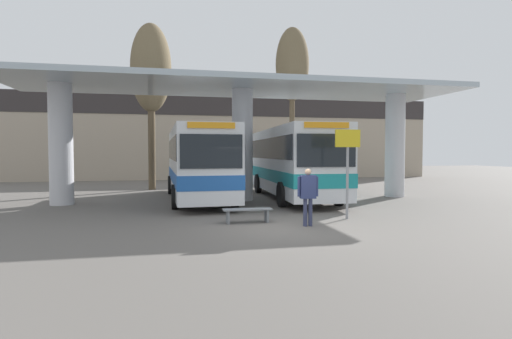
# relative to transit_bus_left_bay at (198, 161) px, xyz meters

# --- Properties ---
(ground_plane) EXTENTS (100.00, 100.00, 0.00)m
(ground_plane) POSITION_rel_transit_bus_left_bay_xyz_m (2.06, -7.80, -1.88)
(ground_plane) COLOR #605B56
(townhouse_backdrop) EXTENTS (40.00, 0.58, 7.11)m
(townhouse_backdrop) POSITION_rel_transit_bus_left_bay_xyz_m (2.06, 14.56, 2.26)
(townhouse_backdrop) COLOR tan
(townhouse_backdrop) RESTS_ON ground_plane
(station_canopy) EXTENTS (21.02, 5.74, 5.51)m
(station_canopy) POSITION_rel_transit_bus_left_bay_xyz_m (2.06, -0.78, 2.55)
(station_canopy) COLOR silver
(station_canopy) RESTS_ON ground_plane
(transit_bus_left_bay) EXTENTS (2.95, 10.55, 3.39)m
(transit_bus_left_bay) POSITION_rel_transit_bus_left_bay_xyz_m (0.00, 0.00, 0.00)
(transit_bus_left_bay) COLOR silver
(transit_bus_left_bay) RESTS_ON ground_plane
(transit_bus_center_bay) EXTENTS (3.06, 10.40, 3.44)m
(transit_bus_center_bay) POSITION_rel_transit_bus_left_bay_xyz_m (4.65, -0.37, 0.03)
(transit_bus_center_bay) COLOR silver
(transit_bus_center_bay) RESTS_ON ground_plane
(waiting_bench_near_pillar) EXTENTS (1.60, 0.44, 0.46)m
(waiting_bench_near_pillar) POSITION_rel_transit_bus_left_bay_xyz_m (1.16, -6.90, -1.54)
(waiting_bench_near_pillar) COLOR slate
(waiting_bench_near_pillar) RESTS_ON ground_plane
(info_sign_platform) EXTENTS (0.90, 0.09, 3.06)m
(info_sign_platform) POSITION_rel_transit_bus_left_bay_xyz_m (4.64, -6.85, 0.29)
(info_sign_platform) COLOR gray
(info_sign_platform) RESTS_ON ground_plane
(pedestrian_waiting) EXTENTS (0.66, 0.29, 1.78)m
(pedestrian_waiting) POSITION_rel_transit_bus_left_bay_xyz_m (2.88, -7.85, -0.80)
(pedestrian_waiting) COLOR #333856
(pedestrian_waiting) RESTS_ON ground_plane
(poplar_tree_behind_left) EXTENTS (2.19, 2.19, 10.52)m
(poplar_tree_behind_left) POSITION_rel_transit_bus_left_bay_xyz_m (6.59, 5.99, 6.06)
(poplar_tree_behind_left) COLOR brown
(poplar_tree_behind_left) RESTS_ON ground_plane
(poplar_tree_behind_right) EXTENTS (2.44, 2.44, 10.11)m
(poplar_tree_behind_right) POSITION_rel_transit_bus_left_bay_xyz_m (-2.44, 5.75, 5.40)
(poplar_tree_behind_right) COLOR brown
(poplar_tree_behind_right) RESTS_ON ground_plane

